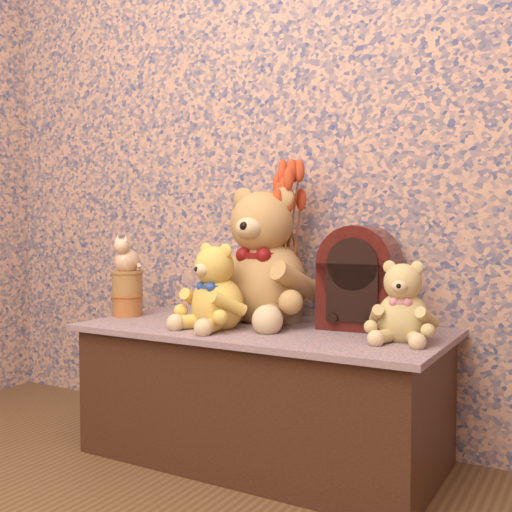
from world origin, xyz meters
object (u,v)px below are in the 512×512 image
(teddy_small, at_px, (403,298))
(ceramic_vase, at_px, (286,294))
(teddy_medium, at_px, (217,283))
(cat_figurine, at_px, (127,253))
(cathedral_radio, at_px, (360,277))
(biscuit_tin_lower, at_px, (127,305))
(teddy_large, at_px, (265,250))

(teddy_small, distance_m, ceramic_vase, 0.49)
(teddy_medium, relative_size, cat_figurine, 2.18)
(cathedral_radio, relative_size, biscuit_tin_lower, 3.10)
(teddy_large, xyz_separation_m, teddy_small, (0.53, -0.12, -0.13))
(teddy_large, height_order, cathedral_radio, teddy_large)
(teddy_small, bearing_deg, biscuit_tin_lower, 175.03)
(teddy_medium, distance_m, cat_figurine, 0.45)
(cathedral_radio, bearing_deg, ceramic_vase, 174.34)
(teddy_large, distance_m, teddy_medium, 0.24)
(teddy_large, relative_size, cat_figurine, 3.67)
(biscuit_tin_lower, bearing_deg, cathedral_radio, 11.80)
(teddy_large, bearing_deg, ceramic_vase, 21.97)
(ceramic_vase, bearing_deg, teddy_large, -155.88)
(teddy_medium, relative_size, teddy_small, 1.19)
(ceramic_vase, distance_m, cat_figurine, 0.62)
(teddy_large, relative_size, teddy_medium, 1.68)
(ceramic_vase, relative_size, biscuit_tin_lower, 1.78)
(teddy_small, xyz_separation_m, biscuit_tin_lower, (-1.04, -0.03, -0.09))
(biscuit_tin_lower, xyz_separation_m, cat_figurine, (0.00, 0.00, 0.20))
(teddy_small, distance_m, cat_figurine, 1.04)
(ceramic_vase, height_order, biscuit_tin_lower, ceramic_vase)
(teddy_medium, relative_size, cathedral_radio, 0.89)
(biscuit_tin_lower, relative_size, cat_figurine, 0.79)
(teddy_large, xyz_separation_m, cathedral_radio, (0.34, 0.03, -0.08))
(teddy_large, xyz_separation_m, cat_figurine, (-0.50, -0.15, -0.02))
(ceramic_vase, bearing_deg, teddy_small, -17.96)
(cat_figurine, bearing_deg, teddy_small, -6.23)
(teddy_small, relative_size, ceramic_vase, 1.30)
(teddy_medium, bearing_deg, cathedral_radio, 43.43)
(biscuit_tin_lower, height_order, cat_figurine, cat_figurine)
(teddy_medium, bearing_deg, cat_figurine, -173.18)
(cathedral_radio, distance_m, ceramic_vase, 0.28)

